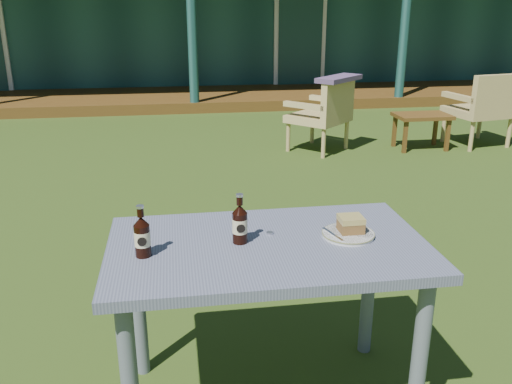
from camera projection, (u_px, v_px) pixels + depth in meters
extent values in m
plane|color=#334916|center=(228.00, 242.00, 3.77)|extent=(80.00, 80.00, 0.00)
cube|color=#1A4540|center=(183.00, 16.00, 12.20)|extent=(15.00, 6.00, 2.60)
cube|color=#543614|center=(193.00, 99.00, 8.97)|extent=(15.00, 1.80, 0.16)
cylinder|color=#1A4540|center=(192.00, 29.00, 7.84)|extent=(0.14, 0.14, 2.45)
cylinder|color=#1A4540|center=(405.00, 27.00, 8.31)|extent=(0.14, 0.14, 2.45)
cube|color=white|center=(300.00, 37.00, 9.77)|extent=(0.95, 0.06, 2.00)
cube|color=#193D38|center=(300.00, 37.00, 9.74)|extent=(0.80, 0.04, 1.85)
cube|color=slate|center=(268.00, 248.00, 2.04)|extent=(1.20, 0.70, 0.04)
cylinder|color=slate|center=(419.00, 359.00, 1.99)|extent=(0.06, 0.06, 0.68)
cylinder|color=slate|center=(138.00, 305.00, 2.34)|extent=(0.06, 0.06, 0.68)
cylinder|color=slate|center=(369.00, 287.00, 2.49)|extent=(0.06, 0.06, 0.68)
cylinder|color=silver|center=(348.00, 234.00, 2.10)|extent=(0.20, 0.20, 0.01)
cylinder|color=olive|center=(348.00, 233.00, 2.09)|extent=(0.20, 0.20, 0.00)
cube|color=brown|center=(351.00, 226.00, 2.10)|extent=(0.09, 0.08, 0.04)
cube|color=#A29048|center=(351.00, 219.00, 2.09)|extent=(0.09, 0.09, 0.02)
cube|color=silver|center=(333.00, 234.00, 2.07)|extent=(0.05, 0.14, 0.00)
cylinder|color=black|center=(240.00, 228.00, 2.02)|extent=(0.06, 0.06, 0.12)
cone|color=black|center=(240.00, 209.00, 2.00)|extent=(0.06, 0.06, 0.03)
cylinder|color=black|center=(240.00, 201.00, 1.99)|extent=(0.02, 0.02, 0.03)
cylinder|color=silver|center=(240.00, 195.00, 1.98)|extent=(0.03, 0.03, 0.01)
cylinder|color=beige|center=(240.00, 226.00, 2.02)|extent=(0.06, 0.06, 0.05)
cylinder|color=black|center=(241.00, 229.00, 1.99)|extent=(0.03, 0.00, 0.03)
cylinder|color=black|center=(142.00, 241.00, 1.91)|extent=(0.06, 0.06, 0.12)
cone|color=black|center=(141.00, 221.00, 1.89)|extent=(0.06, 0.06, 0.03)
cylinder|color=black|center=(140.00, 212.00, 1.88)|extent=(0.02, 0.02, 0.03)
cylinder|color=silver|center=(140.00, 207.00, 1.87)|extent=(0.03, 0.03, 0.01)
cylinder|color=beige|center=(142.00, 238.00, 1.91)|extent=(0.06, 0.06, 0.05)
cylinder|color=black|center=(142.00, 242.00, 1.89)|extent=(0.03, 0.00, 0.03)
cylinder|color=silver|center=(270.00, 233.00, 2.12)|extent=(0.03, 0.03, 0.01)
cube|color=tan|center=(318.00, 118.00, 6.02)|extent=(0.81, 0.80, 0.08)
cube|color=tan|center=(338.00, 99.00, 5.81)|extent=(0.48, 0.45, 0.39)
cube|color=tan|center=(330.00, 99.00, 6.17)|extent=(0.40, 0.42, 0.06)
cube|color=tan|center=(304.00, 106.00, 5.79)|extent=(0.40, 0.42, 0.06)
cylinder|color=tan|center=(312.00, 129.00, 6.41)|extent=(0.05, 0.05, 0.33)
cylinder|color=tan|center=(288.00, 137.00, 6.04)|extent=(0.05, 0.05, 0.33)
cylinder|color=tan|center=(346.00, 135.00, 6.14)|extent=(0.05, 0.05, 0.33)
cylinder|color=tan|center=(323.00, 143.00, 5.77)|extent=(0.05, 0.05, 0.33)
cube|color=tan|center=(478.00, 112.00, 6.26)|extent=(0.72, 0.69, 0.09)
cube|color=tan|center=(497.00, 93.00, 5.95)|extent=(0.63, 0.19, 0.41)
cube|color=tan|center=(498.00, 95.00, 6.30)|extent=(0.17, 0.55, 0.06)
cube|color=tan|center=(459.00, 97.00, 6.13)|extent=(0.17, 0.55, 0.06)
cylinder|color=tan|center=(479.00, 124.00, 6.63)|extent=(0.05, 0.05, 0.35)
cylinder|color=tan|center=(444.00, 127.00, 6.46)|extent=(0.05, 0.05, 0.35)
cylinder|color=tan|center=(509.00, 133.00, 6.19)|extent=(0.05, 0.05, 0.35)
cylinder|color=tan|center=(472.00, 136.00, 6.03)|extent=(0.05, 0.05, 0.35)
cube|color=#564064|center=(339.00, 79.00, 5.74)|extent=(0.61, 0.59, 0.05)
cube|color=#543614|center=(422.00, 116.00, 6.07)|extent=(0.60, 0.40, 0.04)
cube|color=#543614|center=(405.00, 137.00, 5.96)|extent=(0.04, 0.04, 0.36)
cube|color=#543614|center=(448.00, 136.00, 6.03)|extent=(0.04, 0.04, 0.36)
cube|color=#543614|center=(394.00, 131.00, 6.24)|extent=(0.04, 0.04, 0.36)
cube|color=#543614|center=(435.00, 130.00, 6.31)|extent=(0.04, 0.04, 0.36)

